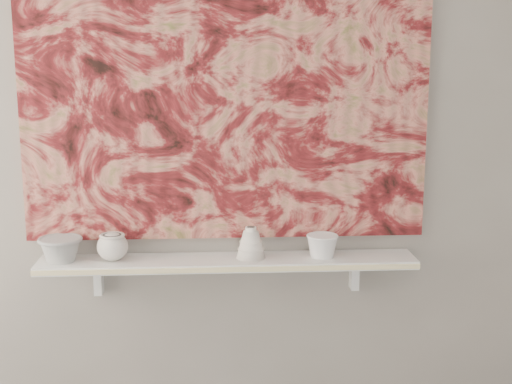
{
  "coord_description": "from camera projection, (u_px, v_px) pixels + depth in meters",
  "views": [
    {
      "loc": [
        -0.05,
        -1.04,
        1.7
      ],
      "look_at": [
        0.1,
        1.49,
        1.18
      ],
      "focal_mm": 50.0,
      "sensor_mm": 36.0,
      "label": 1
    }
  ],
  "objects": [
    {
      "name": "shelf",
      "position": [
        228.0,
        262.0,
        2.65
      ],
      "size": [
        1.4,
        0.18,
        0.03
      ],
      "primitive_type": "cube",
      "color": "silver",
      "rests_on": "wall_back"
    },
    {
      "name": "bowl_grey",
      "position": [
        61.0,
        249.0,
        2.6
      ],
      "size": [
        0.18,
        0.18,
        0.09
      ],
      "primitive_type": null,
      "rotation": [
        0.0,
        0.0,
        -0.09
      ],
      "color": "gray",
      "rests_on": "shelf"
    },
    {
      "name": "shelf_stripe",
      "position": [
        228.0,
        270.0,
        2.56
      ],
      "size": [
        1.4,
        0.01,
        0.02
      ],
      "primitive_type": "cube",
      "color": "beige",
      "rests_on": "shelf"
    },
    {
      "name": "wall_back",
      "position": [
        226.0,
        143.0,
        2.66
      ],
      "size": [
        3.6,
        0.0,
        3.6
      ],
      "primitive_type": "plane",
      "rotation": [
        1.57,
        0.0,
        0.0
      ],
      "color": "gray",
      "rests_on": "floor"
    },
    {
      "name": "house_motif",
      "position": [
        346.0,
        174.0,
        2.68
      ],
      "size": [
        0.09,
        0.0,
        0.08
      ],
      "primitive_type": "cube",
      "color": "black",
      "rests_on": "painting"
    },
    {
      "name": "cup_cream",
      "position": [
        113.0,
        247.0,
        2.61
      ],
      "size": [
        0.13,
        0.13,
        0.1
      ],
      "primitive_type": null,
      "rotation": [
        0.0,
        0.0,
        -0.2
      ],
      "color": "silver",
      "rests_on": "shelf"
    },
    {
      "name": "bowl_white",
      "position": [
        322.0,
        246.0,
        2.66
      ],
      "size": [
        0.12,
        0.12,
        0.09
      ],
      "primitive_type": null,
      "rotation": [
        0.0,
        0.0,
        -0.02
      ],
      "color": "silver",
      "rests_on": "shelf"
    },
    {
      "name": "bell_vessel",
      "position": [
        251.0,
        242.0,
        2.64
      ],
      "size": [
        0.14,
        0.14,
        0.12
      ],
      "primitive_type": null,
      "rotation": [
        0.0,
        0.0,
        -0.38
      ],
      "color": "silver",
      "rests_on": "shelf"
    },
    {
      "name": "bracket_right",
      "position": [
        354.0,
        274.0,
        2.76
      ],
      "size": [
        0.03,
        0.06,
        0.12
      ],
      "primitive_type": "cube",
      "color": "silver",
      "rests_on": "wall_back"
    },
    {
      "name": "painting",
      "position": [
        226.0,
        92.0,
        2.6
      ],
      "size": [
        1.5,
        0.02,
        1.1
      ],
      "primitive_type": "cube",
      "color": "maroon",
      "rests_on": "wall_back"
    },
    {
      "name": "bracket_left",
      "position": [
        99.0,
        278.0,
        2.7
      ],
      "size": [
        0.03,
        0.06,
        0.12
      ],
      "primitive_type": "cube",
      "color": "silver",
      "rests_on": "wall_back"
    }
  ]
}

